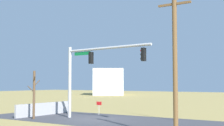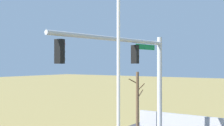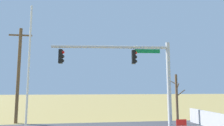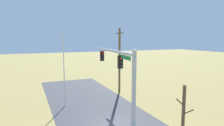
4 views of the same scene
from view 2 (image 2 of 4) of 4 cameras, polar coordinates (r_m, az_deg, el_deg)
retaining_fence at (r=20.99m, az=13.47°, el=-10.95°), size 0.20×6.65×1.13m
signal_mast at (r=15.75m, az=4.51°, el=-0.81°), size 8.26×1.01×6.05m
flagpole at (r=8.88m, az=1.22°, el=-6.45°), size 0.10×0.10×7.09m
bare_tree at (r=20.56m, az=4.83°, el=-7.02°), size 1.27×1.02×3.96m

